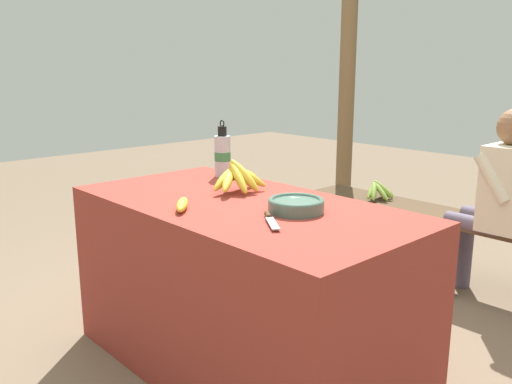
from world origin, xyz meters
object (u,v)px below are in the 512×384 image
Objects in this scene: serving_bowl at (296,205)px; seated_vendor at (500,191)px; banana_bunch_green at (379,190)px; knife at (270,219)px; loose_banana_front at (182,205)px; support_post_near at (348,61)px; water_bottle at (223,155)px; wooden_bench at (447,225)px; banana_bunch_ripe at (238,176)px.

seated_vendor is (0.18, 1.38, -0.13)m from serving_bowl.
knife is at bearing -68.54° from banana_bunch_green.
support_post_near is at bearing 112.45° from loose_banana_front.
water_bottle is 1.24m from banana_bunch_green.
loose_banana_front is 0.90× the size of knife.
wooden_bench is 0.49m from banana_bunch_green.
serving_bowl reaches higher than loose_banana_front.
serving_bowl is at bearing -85.31° from wooden_bench.
banana_bunch_ripe is 1.74× the size of knife.
water_bottle reaches higher than banana_bunch_ripe.
banana_bunch_ripe is 0.17× the size of wooden_bench.
loose_banana_front is 0.09× the size of wooden_bench.
banana_bunch_ripe is 1.94× the size of loose_banana_front.
water_bottle is 0.83m from knife.
seated_vendor is at bearing 52.37° from water_bottle.
serving_bowl is 1.31× the size of loose_banana_front.
loose_banana_front is (-0.32, -0.30, -0.01)m from serving_bowl.
seated_vendor is at bearing -6.13° from wooden_bench.
serving_bowl is (0.40, -0.05, -0.04)m from banana_bunch_ripe.
water_bottle is 0.26× the size of seated_vendor.
serving_bowl is 0.20× the size of seated_vendor.
banana_bunch_green is at bearing 99.18° from loose_banana_front.
serving_bowl is at bearing -17.51° from water_bottle.
seated_vendor is at bearing 73.34° from loose_banana_front.
water_bottle is 1.73× the size of loose_banana_front.
knife is at bearing 21.44° from loose_banana_front.
wooden_bench is 6.71× the size of banana_bunch_green.
seated_vendor is (0.30, -0.03, 0.26)m from wooden_bench.
banana_bunch_green is (-0.48, 0.00, 0.13)m from wooden_bench.
wooden_bench is at bearing -20.45° from support_post_near.
loose_banana_front is (0.08, -0.35, -0.05)m from banana_bunch_ripe.
knife is at bearing -27.02° from banana_bunch_ripe.
banana_bunch_ripe is 1.48× the size of serving_bowl.
seated_vendor is 3.88× the size of banana_bunch_green.
serving_bowl is 1.55m from banana_bunch_green.
support_post_near reaches higher than loose_banana_front.
seated_vendor reaches higher than water_bottle.
serving_bowl reaches higher than wooden_bench.
knife is at bearing -80.92° from serving_bowl.
support_post_near is at bearing 123.27° from serving_bowl.
water_bottle reaches higher than wooden_bench.
loose_banana_front is at bearing -123.71° from knife.
loose_banana_front reaches higher than banana_bunch_green.
banana_bunch_green is at bearing 179.87° from wooden_bench.
wooden_bench is at bearing 130.01° from knife.
serving_bowl is at bearing -7.64° from banana_bunch_ripe.
water_bottle is (-0.31, 0.17, 0.04)m from banana_bunch_ripe.
knife is 0.10× the size of wooden_bench.
serving_bowl is 0.76× the size of water_bottle.
banana_bunch_ripe is 0.12× the size of support_post_near.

